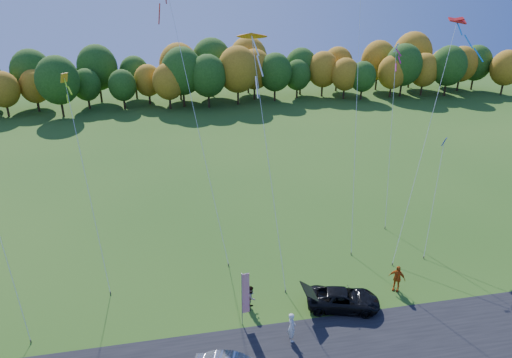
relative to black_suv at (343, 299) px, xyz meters
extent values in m
plane|color=#234D14|center=(-4.63, 0.33, -0.66)|extent=(160.00, 160.00, 0.00)
cube|color=black|center=(-4.63, -3.67, -0.66)|extent=(90.00, 6.00, 0.01)
imported|color=black|center=(0.00, 0.00, 0.00)|extent=(5.19, 3.36, 1.33)
imported|color=silver|center=(-4.13, -2.23, 0.31)|extent=(0.47, 0.71, 1.95)
imported|color=gray|center=(-5.97, 1.16, 0.17)|extent=(0.95, 1.02, 1.68)
imported|color=#BF5212|center=(4.32, 1.07, 0.32)|extent=(1.19, 1.11, 1.96)
cylinder|color=#999999|center=(-6.81, -0.33, 1.26)|extent=(0.06, 0.06, 3.85)
cube|color=red|center=(-6.57, -0.30, 1.65)|extent=(0.48, 0.09, 2.89)
cube|color=navy|center=(-6.57, -0.27, 2.72)|extent=(0.48, 0.08, 0.75)
cylinder|color=#4C3F33|center=(-6.80, 6.23, -0.56)|extent=(0.08, 0.08, 0.20)
cylinder|color=#4C3F33|center=(2.98, 5.91, -0.56)|extent=(0.08, 0.08, 0.20)
cylinder|color=#4C3F33|center=(-3.32, 2.28, -0.56)|extent=(0.08, 0.08, 0.20)
cone|color=orange|center=(-4.08, 10.85, 15.73)|extent=(2.28, 1.74, 2.49)
cylinder|color=#4C3F33|center=(5.51, 3.92, -0.56)|extent=(0.08, 0.08, 0.20)
cube|color=red|center=(12.99, 12.01, 16.34)|extent=(2.96, 1.04, 1.15)
cylinder|color=#4C3F33|center=(-15.30, 4.40, -0.56)|extent=(0.08, 0.08, 0.20)
cube|color=orange|center=(-17.44, 11.51, 13.00)|extent=(1.16, 1.16, 1.37)
cylinder|color=#4C3F33|center=(-19.54, 0.53, -0.56)|extent=(0.08, 0.08, 0.20)
cylinder|color=#4C3F33|center=(7.47, 9.25, -0.56)|extent=(0.08, 0.08, 0.20)
cube|color=silver|center=(9.19, 14.35, 14.04)|extent=(1.24, 1.24, 1.47)
cylinder|color=#4C3F33|center=(8.34, 4.31, -0.56)|extent=(0.08, 0.08, 0.20)
cube|color=#140A99|center=(11.11, 8.27, 7.45)|extent=(1.09, 1.09, 1.29)
camera|label=1|loc=(-10.32, -22.85, 19.25)|focal=32.00mm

